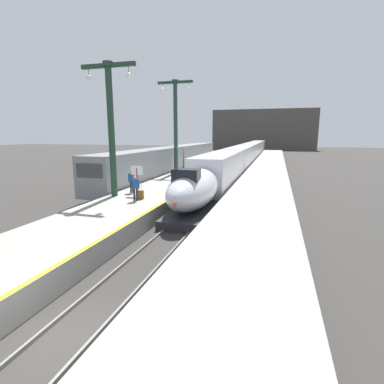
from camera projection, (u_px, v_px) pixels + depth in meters
ground_plane at (64, 341)px, 7.77m from camera, size 260.00×260.00×0.00m
platform_left at (188, 179)px, 32.09m from camera, size 4.80×110.00×1.05m
platform_right at (264, 183)px, 29.87m from camera, size 4.80×110.00×1.05m
platform_left_safety_stripe at (209, 175)px, 31.36m from camera, size 0.20×107.80×0.01m
rail_main_left at (222, 181)px, 33.87m from camera, size 0.08×110.00×0.12m
rail_main_right at (235, 182)px, 33.46m from camera, size 0.08×110.00×0.12m
rail_secondary_left at (158, 178)px, 36.08m from camera, size 0.08×110.00×0.12m
rail_secondary_right at (169, 179)px, 35.67m from camera, size 0.08×110.00×0.12m
highspeed_train_main at (246, 154)px, 50.84m from camera, size 2.92×76.27×3.60m
regional_train_adjacent at (173, 159)px, 38.78m from camera, size 2.85×36.60×3.80m
station_column_mid at (111, 118)px, 19.95m from camera, size 4.00×0.68×9.07m
station_column_far at (176, 119)px, 32.47m from camera, size 4.00×0.68×10.16m
passenger_near_edge at (135, 186)px, 19.22m from camera, size 0.45×0.42×1.69m
passenger_mid_platform at (132, 180)px, 21.87m from camera, size 0.57×0.23×1.69m
rolling_suitcase at (141, 195)px, 19.87m from camera, size 0.40×0.22×0.98m
departure_info_board at (137, 175)px, 20.94m from camera, size 0.90×0.10×2.12m
terminus_back_wall at (263, 130)px, 102.49m from camera, size 36.00×2.00×14.00m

